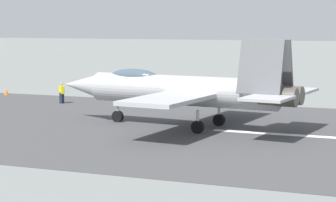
{
  "coord_description": "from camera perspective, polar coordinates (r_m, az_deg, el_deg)",
  "views": [
    {
      "loc": [
        -8.73,
        37.87,
        6.56
      ],
      "look_at": [
        4.69,
        4.06,
        2.2
      ],
      "focal_mm": 70.36,
      "sensor_mm": 36.0,
      "label": 1
    }
  ],
  "objects": [
    {
      "name": "crew_person",
      "position": [
        54.05,
        -9.2,
        0.69
      ],
      "size": [
        0.61,
        0.47,
        1.71
      ],
      "color": "#1E2338",
      "rests_on": "ground"
    },
    {
      "name": "ground_plane",
      "position": [
        39.42,
        8.56,
        -2.82
      ],
      "size": [
        400.0,
        400.0,
        0.0
      ],
      "primitive_type": "plane",
      "color": "slate"
    },
    {
      "name": "marker_cone_far",
      "position": [
        61.48,
        -13.83,
        0.76
      ],
      "size": [
        0.44,
        0.44,
        0.55
      ],
      "primitive_type": "cone",
      "color": "orange",
      "rests_on": "ground"
    },
    {
      "name": "marker_cone_mid",
      "position": [
        53.41,
        1.37,
        0.07
      ],
      "size": [
        0.44,
        0.44,
        0.55
      ],
      "primitive_type": "cone",
      "color": "orange",
      "rests_on": "ground"
    },
    {
      "name": "fighter_jet",
      "position": [
        41.01,
        1.29,
        1.01
      ],
      "size": [
        17.06,
        14.19,
        5.6
      ],
      "color": "#ACADB1",
      "rests_on": "ground"
    },
    {
      "name": "runway_strip",
      "position": [
        39.41,
        8.59,
        -2.81
      ],
      "size": [
        240.0,
        26.0,
        0.02
      ],
      "color": "#434345",
      "rests_on": "ground"
    }
  ]
}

